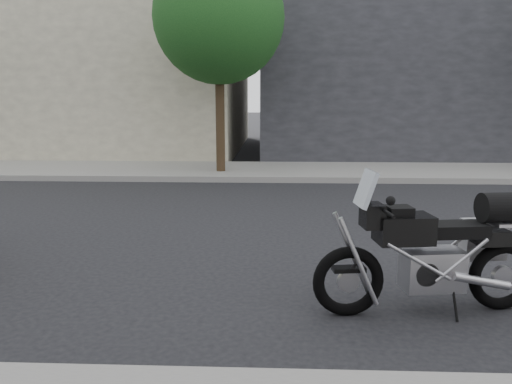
# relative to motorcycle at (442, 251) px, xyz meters

# --- Properties ---
(ground) EXTENTS (120.00, 120.00, 0.00)m
(ground) POSITION_rel_motorcycle_xyz_m (1.19, -2.55, -0.64)
(ground) COLOR black
(ground) RESTS_ON ground
(far_sidewalk) EXTENTS (44.00, 3.00, 0.15)m
(far_sidewalk) POSITION_rel_motorcycle_xyz_m (1.19, -9.05, -0.56)
(far_sidewalk) COLOR gray
(far_sidewalk) RESTS_ON ground
(far_building_dark) EXTENTS (16.00, 11.00, 7.00)m
(far_building_dark) POSITION_rel_motorcycle_xyz_m (-5.81, -16.05, 2.86)
(far_building_dark) COLOR #26262B
(far_building_dark) RESTS_ON ground
(far_building_cream) EXTENTS (14.00, 11.00, 8.00)m
(far_building_cream) POSITION_rel_motorcycle_xyz_m (10.19, -16.05, 3.36)
(far_building_cream) COLOR #9D967E
(far_building_cream) RESTS_ON ground
(street_tree_mid) EXTENTS (3.40, 3.40, 5.70)m
(street_tree_mid) POSITION_rel_motorcycle_xyz_m (3.19, -8.55, 3.50)
(street_tree_mid) COLOR #3A2B1A
(street_tree_mid) RESTS_ON far_sidewalk
(motorcycle) EXTENTS (2.33, 0.94, 1.47)m
(motorcycle) POSITION_rel_motorcycle_xyz_m (0.00, 0.00, 0.00)
(motorcycle) COLOR black
(motorcycle) RESTS_ON ground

